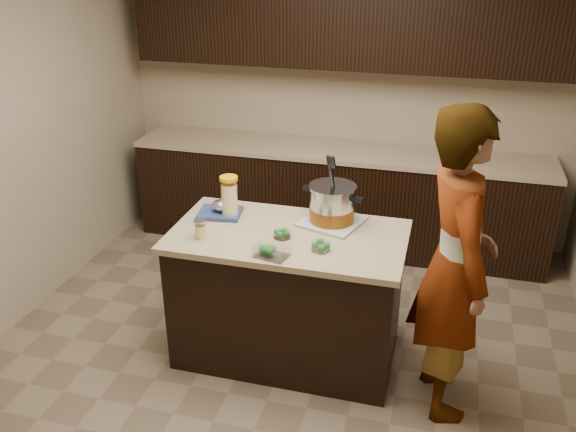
# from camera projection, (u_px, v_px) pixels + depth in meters

# --- Properties ---
(ground_plane) EXTENTS (4.00, 4.00, 0.00)m
(ground_plane) POSITION_uv_depth(u_px,v_px,m) (288.00, 351.00, 4.15)
(ground_plane) COLOR brown
(ground_plane) RESTS_ON ground
(room_shell) EXTENTS (4.04, 4.04, 2.72)m
(room_shell) POSITION_uv_depth(u_px,v_px,m) (288.00, 104.00, 3.43)
(room_shell) COLOR tan
(room_shell) RESTS_ON ground
(back_cabinets) EXTENTS (3.60, 0.63, 2.33)m
(back_cabinets) POSITION_uv_depth(u_px,v_px,m) (340.00, 143.00, 5.28)
(back_cabinets) COLOR black
(back_cabinets) RESTS_ON ground
(island) EXTENTS (1.46, 0.81, 0.90)m
(island) POSITION_uv_depth(u_px,v_px,m) (288.00, 295.00, 3.96)
(island) COLOR black
(island) RESTS_ON ground
(dish_towel) EXTENTS (0.45, 0.45, 0.02)m
(dish_towel) POSITION_uv_depth(u_px,v_px,m) (332.00, 221.00, 3.91)
(dish_towel) COLOR #4E7552
(dish_towel) RESTS_ON island
(stock_pot) EXTENTS (0.42, 0.38, 0.43)m
(stock_pot) POSITION_uv_depth(u_px,v_px,m) (332.00, 206.00, 3.86)
(stock_pot) COLOR #B7B7BC
(stock_pot) RESTS_ON dish_towel
(lemonade_pitcher) EXTENTS (0.12, 0.12, 0.28)m
(lemonade_pitcher) POSITION_uv_depth(u_px,v_px,m) (230.00, 199.00, 3.93)
(lemonade_pitcher) COLOR #DACC85
(lemonade_pitcher) RESTS_ON island
(mason_jar) EXTENTS (0.08, 0.08, 0.13)m
(mason_jar) POSITION_uv_depth(u_px,v_px,m) (200.00, 229.00, 3.70)
(mason_jar) COLOR #DACC85
(mason_jar) RESTS_ON island
(broccoli_tub_left) EXTENTS (0.13, 0.13, 0.05)m
(broccoli_tub_left) POSITION_uv_depth(u_px,v_px,m) (282.00, 234.00, 3.71)
(broccoli_tub_left) COLOR silver
(broccoli_tub_left) RESTS_ON island
(broccoli_tub_right) EXTENTS (0.12, 0.12, 0.05)m
(broccoli_tub_right) POSITION_uv_depth(u_px,v_px,m) (321.00, 247.00, 3.56)
(broccoli_tub_right) COLOR silver
(broccoli_tub_right) RESTS_ON island
(broccoli_tub_rect) EXTENTS (0.21, 0.17, 0.07)m
(broccoli_tub_rect) POSITION_uv_depth(u_px,v_px,m) (272.00, 251.00, 3.50)
(broccoli_tub_rect) COLOR silver
(broccoli_tub_rect) RESTS_ON island
(blue_tray) EXTENTS (0.30, 0.25, 0.10)m
(blue_tray) POSITION_uv_depth(u_px,v_px,m) (221.00, 210.00, 4.01)
(blue_tray) COLOR navy
(blue_tray) RESTS_ON island
(person) EXTENTS (0.61, 0.77, 1.84)m
(person) POSITION_uv_depth(u_px,v_px,m) (455.00, 266.00, 3.36)
(person) COLOR gray
(person) RESTS_ON ground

